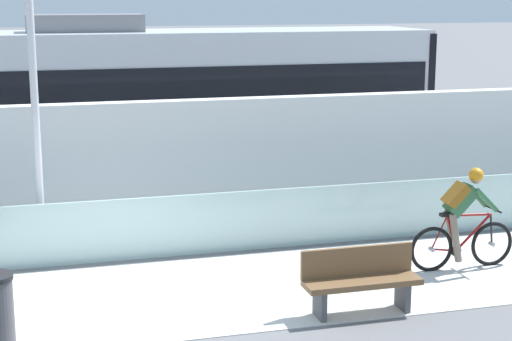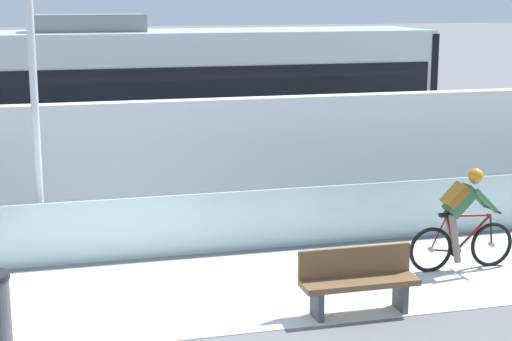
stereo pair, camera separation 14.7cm
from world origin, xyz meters
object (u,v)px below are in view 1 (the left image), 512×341
at_px(tram, 179,102).
at_px(bench, 360,279).
at_px(lamp_post_antenna, 32,56).
at_px(cyclist_on_bike, 463,219).

distance_m(tram, bench, 8.31).
distance_m(lamp_post_antenna, bench, 6.03).
xyz_separation_m(tram, lamp_post_antenna, (-3.12, -4.70, 1.40)).
relative_size(cyclist_on_bike, bench, 1.11).
distance_m(cyclist_on_bike, bench, 2.60).
height_order(tram, bench, tram).
height_order(tram, cyclist_on_bike, tram).
bearing_deg(bench, lamp_post_antenna, 139.87).
xyz_separation_m(lamp_post_antenna, bench, (4.08, -3.44, -2.81)).
bearing_deg(bench, tram, 96.73).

